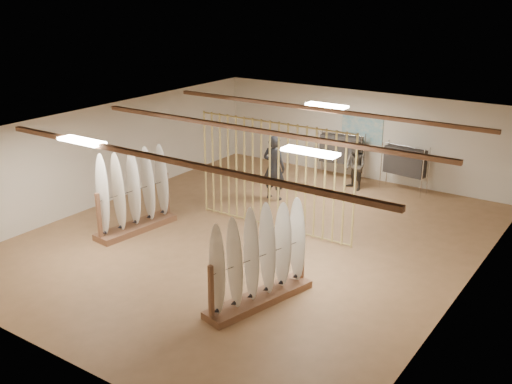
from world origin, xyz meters
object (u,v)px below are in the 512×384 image
Objects in this scene: clothing_rack_b at (405,161)px; shopper_a at (274,163)px; rack_left at (135,203)px; rack_right at (259,271)px; clothing_rack_a at (341,149)px; shopper_b at (355,163)px.

clothing_rack_b is 0.67× the size of shopper_a.
rack_left is 4.80m from rack_right.
rack_right is 1.17× the size of shopper_a.
rack_left is at bearing 178.55° from rack_right.
clothing_rack_a is at bearing -108.52° from shopper_a.
shopper_a reaches higher than clothing_rack_b.
clothing_rack_b is at bearing -139.37° from shopper_a.
shopper_a is at bearing 74.13° from rack_left.
shopper_b is at bearing -47.30° from clothing_rack_a.
rack_left is 8.08m from clothing_rack_b.
shopper_a is at bearing 133.85° from rack_right.
shopper_b is at bearing -145.17° from clothing_rack_b.
clothing_rack_b is at bearing 104.96° from rack_right.
shopper_a reaches higher than shopper_b.
rack_left is 6.83m from shopper_b.
clothing_rack_b is 3.98m from shopper_a.
rack_left reaches higher than shopper_b.
shopper_b is at bearing 114.99° from rack_right.
rack_left reaches higher than rack_right.
shopper_a reaches higher than clothing_rack_a.
shopper_a is (-0.76, -2.75, 0.08)m from clothing_rack_a.
shopper_b is at bearing 68.35° from rack_left.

